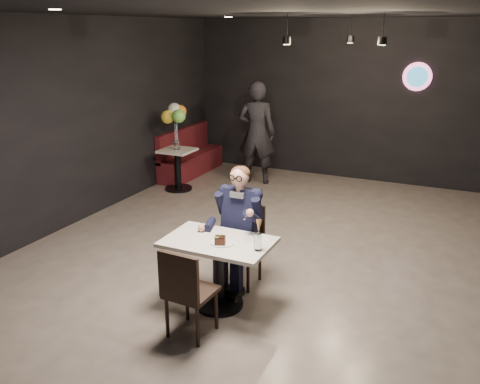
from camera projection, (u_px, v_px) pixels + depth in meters
The scene contains 17 objects.
floor at pixel (285, 276), 6.05m from camera, with size 9.00×9.00×0.00m, color gray.
wall_sign at pixel (417, 77), 8.97m from camera, with size 0.50×0.06×0.50m, color pink, non-canonical shape.
pendant_lights at pixel (341, 23), 6.89m from camera, with size 1.40×1.20×0.36m, color black.
main_table at pixel (219, 273), 5.30m from camera, with size 1.10×0.70×0.75m, color silver.
chair_far at pixel (241, 246), 5.75m from camera, with size 0.42×0.46×0.92m, color black.
chair_near at pixel (191, 290), 4.79m from camera, with size 0.42×0.46×0.92m, color black.
seated_man at pixel (241, 225), 5.67m from camera, with size 0.60×0.80×1.44m, color black.
dessert_plate at pixel (222, 243), 5.11m from camera, with size 0.24×0.24×0.01m, color white.
cake_slice at pixel (220, 241), 5.05m from camera, with size 0.10×0.08×0.07m, color black.
mint_leaf at pixel (216, 237), 5.03m from camera, with size 0.06×0.04×0.01m, color #2D7D29.
sundae_glass at pixel (258, 242), 4.93m from camera, with size 0.08×0.08×0.17m, color silver.
wafer_cone at pixel (259, 226), 4.90m from camera, with size 0.06×0.06×0.13m, color tan.
booth_bench at pixel (191, 152), 10.15m from camera, with size 0.46×1.84×0.92m, color #4C1015.
side_table at pixel (178, 171), 9.20m from camera, with size 0.57×0.57×0.71m, color silver.
balloon_vase at pixel (177, 145), 9.05m from camera, with size 0.11×0.11×0.16m, color silver.
balloon_bunch at pixel (176, 121), 8.92m from camera, with size 0.43×0.43×0.71m, color yellow.
passerby at pixel (257, 133), 9.46m from camera, with size 0.70×0.46×1.91m, color black.
Camera 1 is at (1.79, -5.17, 2.81)m, focal length 38.00 mm.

